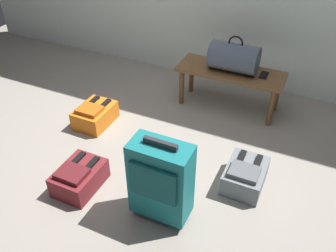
# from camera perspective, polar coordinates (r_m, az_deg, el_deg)

# --- Properties ---
(ground_plane) EXTENTS (6.60, 6.60, 0.00)m
(ground_plane) POSITION_cam_1_polar(r_m,az_deg,el_deg) (2.93, -4.28, -5.22)
(ground_plane) COLOR gray
(bench) EXTENTS (1.00, 0.36, 0.41)m
(bench) POSITION_cam_1_polar(r_m,az_deg,el_deg) (3.41, 10.03, 7.97)
(bench) COLOR brown
(bench) RESTS_ON ground
(duffel_bag_slate) EXTENTS (0.44, 0.26, 0.34)m
(duffel_bag_slate) POSITION_cam_1_polar(r_m,az_deg,el_deg) (3.32, 10.63, 10.85)
(duffel_bag_slate) COLOR #475160
(duffel_bag_slate) RESTS_ON bench
(cell_phone) EXTENTS (0.07, 0.14, 0.01)m
(cell_phone) POSITION_cam_1_polar(r_m,az_deg,el_deg) (3.35, 15.24, 7.96)
(cell_phone) COLOR black
(cell_phone) RESTS_ON bench
(suitcase_upright_teal) EXTENTS (0.39, 0.23, 0.65)m
(suitcase_upright_teal) POSITION_cam_1_polar(r_m,az_deg,el_deg) (2.27, -1.19, -8.70)
(suitcase_upright_teal) COLOR #14666B
(suitcase_upright_teal) RESTS_ON ground
(backpack_maroon) EXTENTS (0.28, 0.38, 0.21)m
(backpack_maroon) POSITION_cam_1_polar(r_m,az_deg,el_deg) (2.71, -14.16, -8.03)
(backpack_maroon) COLOR maroon
(backpack_maroon) RESTS_ON ground
(backpack_orange) EXTENTS (0.28, 0.38, 0.21)m
(backpack_orange) POSITION_cam_1_polar(r_m,az_deg,el_deg) (3.32, -11.74, 1.79)
(backpack_orange) COLOR orange
(backpack_orange) RESTS_ON ground
(backpack_grey) EXTENTS (0.28, 0.38, 0.21)m
(backpack_grey) POSITION_cam_1_polar(r_m,az_deg,el_deg) (2.71, 12.36, -7.80)
(backpack_grey) COLOR slate
(backpack_grey) RESTS_ON ground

